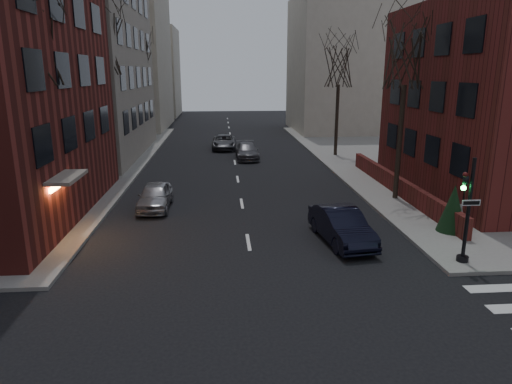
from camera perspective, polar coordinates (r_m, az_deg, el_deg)
low_wall_right at (r=28.28m, az=17.27°, el=0.86°), size 0.35×16.00×1.00m
building_distant_la at (r=63.06m, az=-17.87°, el=15.82°), size 14.00×16.00×18.00m
building_distant_ra at (r=58.74m, az=11.90°, el=15.35°), size 14.00×14.00×16.00m
building_distant_lb at (r=79.38m, az=-13.49°, el=14.32°), size 10.00×12.00×14.00m
traffic_signal at (r=18.68m, az=24.77°, el=-2.88°), size 0.76×0.44×4.00m
tree_left_a at (r=21.92m, az=-26.19°, el=16.84°), size 4.18×4.18×10.26m
tree_left_b at (r=33.43m, az=-18.60°, el=17.11°), size 4.40×4.40×10.80m
tree_left_c at (r=47.13m, az=-14.37°, el=15.45°), size 3.96×3.96×9.72m
tree_right_a at (r=26.43m, az=18.30°, el=16.02°), size 3.96×3.96×9.72m
tree_right_b at (r=39.74m, az=10.36°, el=15.22°), size 3.74×3.74×9.18m
streetlamp_near at (r=29.50m, az=-18.54°, el=8.40°), size 0.36×0.36×6.28m
streetlamp_far at (r=49.09m, az=-12.99°, el=11.05°), size 0.36×0.36×6.28m
parked_sedan at (r=19.97m, az=10.64°, el=-4.16°), size 2.15×4.67×1.48m
car_lane_silver at (r=25.04m, az=-12.50°, el=-0.49°), size 1.67×4.06×1.38m
car_lane_gray at (r=38.58m, az=-1.13°, el=5.13°), size 1.94×4.57×1.32m
car_lane_far at (r=43.69m, az=-4.02°, el=6.25°), size 2.33×4.83×1.33m
sandwich_board at (r=23.83m, az=23.62°, el=-2.35°), size 0.49×0.64×0.95m
evergreen_shrub at (r=22.24m, az=23.41°, el=-1.86°), size 1.53×1.53×2.16m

